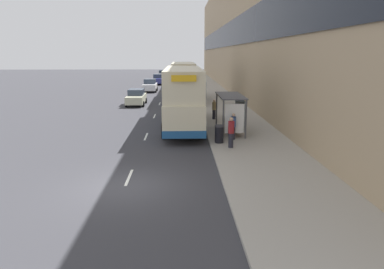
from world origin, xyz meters
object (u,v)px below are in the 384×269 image
object	(u,v)px
double_decker_bus_ahead	(183,81)
car_3	(158,79)
pedestrian_2	(233,126)
double_decker_bus_near	(183,96)
car_0	(150,85)
car_2	(163,74)
pedestrian_1	(231,132)
bus_shelter	(234,107)
pedestrian_at_shelter	(214,109)
litter_bin	(219,134)
car_1	(136,97)

from	to	relation	value
double_decker_bus_ahead	car_3	world-z (taller)	double_decker_bus_ahead
pedestrian_2	double_decker_bus_near	bearing A→B (deg)	124.69
double_decker_bus_ahead	car_0	world-z (taller)	double_decker_bus_ahead
car_2	pedestrian_1	size ratio (longest dim) A/B	2.59
bus_shelter	pedestrian_at_shelter	bearing A→B (deg)	99.38
car_2	litter_bin	distance (m)	59.18
pedestrian_2	car_1	bearing A→B (deg)	116.50
bus_shelter	double_decker_bus_ahead	bearing A→B (deg)	100.33
car_3	pedestrian_at_shelter	distance (m)	34.95
car_3	pedestrian_1	xyz separation A→B (m)	(6.75, -42.94, 0.13)
bus_shelter	double_decker_bus_ahead	size ratio (longest dim) A/B	0.38
car_0	car_1	distance (m)	13.16
car_0	car_3	xyz separation A→B (m)	(0.43, 12.04, 0.01)
car_3	pedestrian_1	world-z (taller)	pedestrian_1
bus_shelter	car_2	size ratio (longest dim) A/B	0.94
double_decker_bus_near	car_1	size ratio (longest dim) A/B	2.46
pedestrian_1	pedestrian_2	bearing A→B (deg)	77.81
bus_shelter	litter_bin	world-z (taller)	bus_shelter
car_1	pedestrian_1	xyz separation A→B (m)	(7.49, -17.75, 0.19)
car_2	pedestrian_2	size ratio (longest dim) A/B	2.77
car_2	car_1	bearing A→B (deg)	89.10
pedestrian_2	pedestrian_1	bearing A→B (deg)	-102.19
double_decker_bus_near	bus_shelter	bearing A→B (deg)	-37.48
car_0	bus_shelter	bearing A→B (deg)	106.15
bus_shelter	pedestrian_2	size ratio (longest dim) A/B	2.59
bus_shelter	pedestrian_1	xyz separation A→B (m)	(-0.69, -3.73, -0.85)
double_decker_bus_ahead	pedestrian_2	distance (m)	19.44
car_2	pedestrian_2	world-z (taller)	pedestrian_2
car_1	car_3	distance (m)	25.21
bus_shelter	pedestrian_1	distance (m)	3.89
pedestrian_2	litter_bin	size ratio (longest dim) A/B	1.54
car_2	pedestrian_at_shelter	distance (m)	51.77
car_1	car_0	bearing A→B (deg)	-91.37
bus_shelter	double_decker_bus_near	xyz separation A→B (m)	(-3.30, 2.53, 0.41)
car_2	litter_bin	bearing A→B (deg)	96.10
pedestrian_2	litter_bin	distance (m)	1.27
car_2	bus_shelter	bearing A→B (deg)	97.61
bus_shelter	double_decker_bus_ahead	xyz separation A→B (m)	(-3.16, 17.34, 0.41)
pedestrian_1	bus_shelter	bearing A→B (deg)	79.58
double_decker_bus_near	litter_bin	distance (m)	5.78
car_1	litter_bin	distance (m)	18.03
car_2	pedestrian_at_shelter	size ratio (longest dim) A/B	2.81
car_3	pedestrian_at_shelter	xyz separation A→B (m)	(6.62, -34.32, 0.06)
car_2	pedestrian_2	bearing A→B (deg)	97.11
car_0	pedestrian_1	xyz separation A→B (m)	(7.18, -30.90, 0.14)
car_1	pedestrian_2	size ratio (longest dim) A/B	2.80
bus_shelter	car_2	xyz separation A→B (m)	(-7.51, 56.22, -1.01)
double_decker_bus_ahead	pedestrian_at_shelter	bearing A→B (deg)	-79.30
bus_shelter	car_3	distance (m)	39.92
car_1	pedestrian_1	size ratio (longest dim) A/B	2.62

